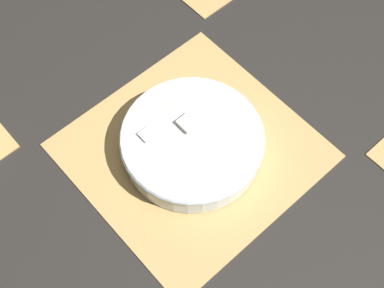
% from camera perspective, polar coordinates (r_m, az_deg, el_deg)
% --- Properties ---
extents(ground_plane, '(6.00, 6.00, 0.00)m').
position_cam_1_polar(ground_plane, '(1.00, 0.00, -0.74)').
color(ground_plane, black).
extents(bamboo_mat_center, '(0.41, 0.40, 0.01)m').
position_cam_1_polar(bamboo_mat_center, '(0.99, 0.00, -0.66)').
color(bamboo_mat_center, tan).
rests_on(bamboo_mat_center, ground_plane).
extents(fruit_salad_bowl, '(0.26, 0.26, 0.06)m').
position_cam_1_polar(fruit_salad_bowl, '(0.96, -0.01, 0.29)').
color(fruit_salad_bowl, silver).
rests_on(fruit_salad_bowl, bamboo_mat_center).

